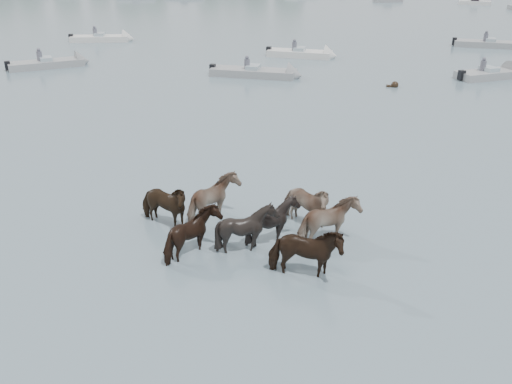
{
  "coord_description": "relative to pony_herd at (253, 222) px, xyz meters",
  "views": [
    {
      "loc": [
        2.72,
        -13.48,
        7.87
      ],
      "look_at": [
        1.45,
        1.19,
        1.1
      ],
      "focal_mm": 38.08,
      "sensor_mm": 36.0,
      "label": 1
    }
  ],
  "objects": [
    {
      "name": "motorboat_e",
      "position": [
        17.42,
        33.69,
        -0.39
      ],
      "size": [
        6.27,
        2.76,
        1.92
      ],
      "rotation": [
        0.0,
        0.0,
        -0.2
      ],
      "color": "gray",
      "rests_on": "ground"
    },
    {
      "name": "motorboat_f",
      "position": [
        -15.85,
        34.0,
        -0.38
      ],
      "size": [
        5.68,
        2.46,
        1.92
      ],
      "rotation": [
        0.0,
        0.0,
        0.16
      ],
      "color": "silver",
      "rests_on": "ground"
    },
    {
      "name": "motorboat_c",
      "position": [
        1.7,
        28.05,
        -0.38
      ],
      "size": [
        5.51,
        2.56,
        1.92
      ],
      "rotation": [
        0.0,
        0.0,
        -0.19
      ],
      "color": "silver",
      "rests_on": "ground"
    },
    {
      "name": "swimming_pony",
      "position": [
        6.76,
        19.19,
        -0.51
      ],
      "size": [
        0.72,
        0.44,
        0.44
      ],
      "color": "black",
      "rests_on": "ground"
    },
    {
      "name": "ground",
      "position": [
        -1.44,
        -0.19,
        -0.61
      ],
      "size": [
        400.0,
        400.0,
        0.0
      ],
      "primitive_type": "plane",
      "color": "#4D636F",
      "rests_on": "ground"
    },
    {
      "name": "pony_herd",
      "position": [
        0.0,
        0.0,
        0.0
      ],
      "size": [
        6.99,
        4.36,
        1.64
      ],
      "color": "black",
      "rests_on": "ground"
    },
    {
      "name": "motorboat_d",
      "position": [
        13.71,
        22.35,
        -0.38
      ],
      "size": [
        4.85,
        3.37,
        1.92
      ],
      "rotation": [
        0.0,
        0.0,
        0.43
      ],
      "color": "gray",
      "rests_on": "ground"
    },
    {
      "name": "motorboat_b",
      "position": [
        -1.15,
        21.19,
        -0.39
      ],
      "size": [
        6.21,
        2.51,
        1.92
      ],
      "rotation": [
        0.0,
        0.0,
        -0.16
      ],
      "color": "gray",
      "rests_on": "ground"
    },
    {
      "name": "motorboat_a",
      "position": [
        -15.85,
        23.21,
        -0.38
      ],
      "size": [
        5.43,
        4.21,
        1.92
      ],
      "rotation": [
        0.0,
        0.0,
        0.56
      ],
      "color": "gray",
      "rests_on": "ground"
    }
  ]
}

